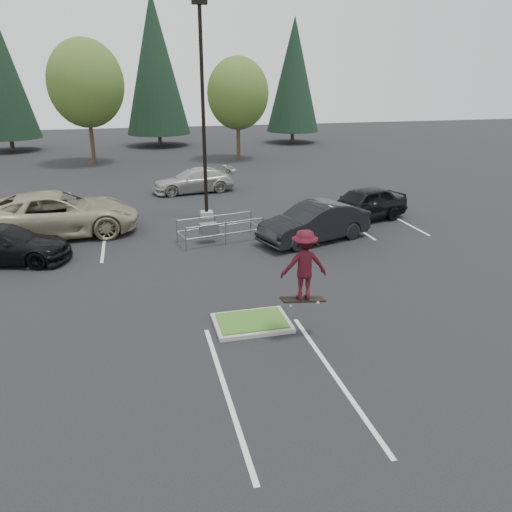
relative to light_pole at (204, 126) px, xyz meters
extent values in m
plane|color=black|center=(-0.50, -12.00, -4.56)|extent=(120.00, 120.00, 0.00)
cube|color=#9C9A91|center=(-0.50, -12.00, -4.50)|extent=(2.20, 1.60, 0.12)
cube|color=#326C22|center=(-0.50, -12.00, -4.42)|extent=(1.95, 1.35, 0.05)
cube|color=silver|center=(-5.00, -3.00, -4.56)|extent=(0.12, 5.20, 0.01)
cube|color=silver|center=(-7.70, -3.00, -4.56)|extent=(0.12, 5.20, 0.01)
cube|color=silver|center=(4.00, -3.00, -4.56)|extent=(0.12, 5.20, 0.01)
cube|color=silver|center=(6.70, -3.00, -4.56)|extent=(0.12, 5.20, 0.01)
cube|color=silver|center=(9.40, -3.00, -4.56)|extent=(0.12, 5.20, 0.01)
cube|color=silver|center=(-1.85, -15.00, -4.56)|extent=(0.12, 6.00, 0.01)
cube|color=silver|center=(0.85, -15.00, -4.56)|extent=(0.12, 6.00, 0.01)
cube|color=#9C9A91|center=(0.00, 0.00, -4.41)|extent=(0.60, 0.60, 0.30)
cylinder|color=black|center=(0.00, 0.00, 0.44)|extent=(0.18, 0.18, 10.00)
cube|color=black|center=(0.00, 0.00, 5.44)|extent=(0.70, 0.35, 0.25)
cylinder|color=#38281C|center=(-6.50, 18.50, -2.81)|extent=(0.32, 0.32, 3.50)
ellipsoid|color=#3A561F|center=(-6.50, 18.50, 1.70)|extent=(5.89, 5.89, 6.77)
sphere|color=#3A561F|center=(-5.90, 18.20, 0.96)|extent=(3.68, 3.68, 3.68)
sphere|color=#3A561F|center=(-7.00, 18.90, 1.15)|extent=(4.05, 4.05, 4.05)
cylinder|color=#38281C|center=(5.50, 17.80, -3.04)|extent=(0.32, 0.32, 3.04)
ellipsoid|color=#3A561F|center=(5.50, 17.80, 0.88)|extent=(5.12, 5.12, 5.89)
sphere|color=#3A561F|center=(6.10, 17.50, 0.24)|extent=(3.20, 3.20, 3.20)
sphere|color=#3A561F|center=(5.00, 18.20, 0.40)|extent=(3.52, 3.52, 3.52)
cylinder|color=#38281C|center=(-14.50, 28.00, -3.96)|extent=(0.36, 0.36, 1.20)
cone|color=black|center=(-14.50, 28.00, 2.54)|extent=(5.72, 5.72, 11.80)
cylinder|color=#38281C|center=(-0.50, 28.50, -3.96)|extent=(0.36, 0.36, 1.20)
cone|color=black|center=(-0.50, 28.50, 3.29)|extent=(6.38, 6.38, 13.30)
cylinder|color=#38281C|center=(13.50, 27.50, -3.96)|extent=(0.36, 0.36, 1.20)
cone|color=black|center=(13.50, 27.50, 2.29)|extent=(5.50, 5.50, 11.30)
cylinder|color=gray|center=(-1.61, -4.98, -4.05)|extent=(0.05, 0.05, 1.02)
cylinder|color=gray|center=(-1.87, -3.76, -4.05)|extent=(0.05, 0.05, 1.02)
cylinder|color=gray|center=(0.13, -4.61, -4.05)|extent=(0.05, 0.05, 1.02)
cylinder|color=gray|center=(-0.13, -3.39, -4.05)|extent=(0.05, 0.05, 1.02)
cylinder|color=gray|center=(1.87, -4.24, -4.05)|extent=(0.05, 0.05, 1.02)
cylinder|color=gray|center=(1.61, -3.02, -4.05)|extent=(0.05, 0.05, 1.02)
cylinder|color=gray|center=(0.13, -4.61, -4.07)|extent=(3.49, 0.77, 0.04)
cylinder|color=gray|center=(0.13, -4.61, -3.58)|extent=(3.49, 0.77, 0.04)
cylinder|color=gray|center=(-0.13, -3.39, -4.07)|extent=(3.49, 0.77, 0.04)
cylinder|color=gray|center=(-0.13, -3.39, -3.58)|extent=(3.49, 0.77, 0.04)
cube|color=gray|center=(-0.52, -4.11, -3.92)|extent=(0.84, 0.61, 0.43)
cube|color=black|center=(0.70, -13.00, -3.42)|extent=(1.29, 0.47, 0.22)
cylinder|color=beige|center=(0.31, -13.13, -3.49)|extent=(0.08, 0.05, 0.08)
cylinder|color=beige|center=(0.31, -12.87, -3.49)|extent=(0.08, 0.05, 0.08)
cylinder|color=beige|center=(1.09, -13.13, -3.49)|extent=(0.08, 0.05, 0.08)
cylinder|color=beige|center=(1.09, -12.87, -3.49)|extent=(0.08, 0.05, 0.08)
imported|color=maroon|center=(0.70, -13.00, -2.40)|extent=(1.30, 0.81, 1.94)
imported|color=tan|center=(-7.00, -1.41, -3.57)|extent=(7.36, 3.82, 1.98)
imported|color=black|center=(-8.68, -4.58, -3.83)|extent=(5.36, 3.21, 1.46)
imported|color=black|center=(4.00, -5.00, -3.72)|extent=(5.38, 3.30, 1.67)
imported|color=black|center=(7.50, -2.46, -3.72)|extent=(5.30, 3.39, 1.68)
imported|color=#AEAEA8|center=(0.15, 6.00, -3.83)|extent=(5.26, 2.65, 1.47)
camera|label=1|loc=(-3.55, -24.72, 2.37)|focal=35.00mm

